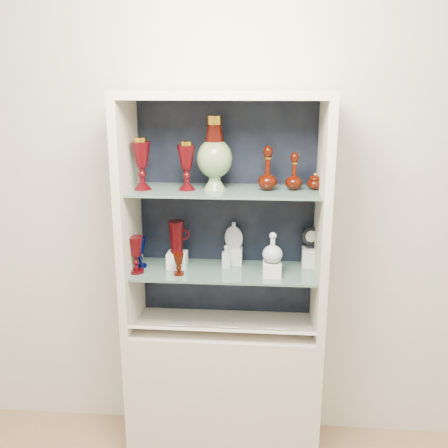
# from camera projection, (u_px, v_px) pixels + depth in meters

# --- Properties ---
(wall_back) EXTENTS (3.50, 0.02, 2.80)m
(wall_back) POSITION_uv_depth(u_px,v_px,m) (227.00, 195.00, 2.65)
(wall_back) COLOR white
(wall_back) RESTS_ON ground
(cabinet_base) EXTENTS (1.00, 0.40, 0.75)m
(cabinet_base) POSITION_uv_depth(u_px,v_px,m) (224.00, 388.00, 2.71)
(cabinet_base) COLOR beige
(cabinet_base) RESTS_ON ground
(cabinet_back_panel) EXTENTS (0.98, 0.02, 1.15)m
(cabinet_back_panel) POSITION_uv_depth(u_px,v_px,m) (227.00, 210.00, 2.64)
(cabinet_back_panel) COLOR black
(cabinet_back_panel) RESTS_ON cabinet_base
(cabinet_side_left) EXTENTS (0.04, 0.40, 1.15)m
(cabinet_side_left) POSITION_uv_depth(u_px,v_px,m) (129.00, 217.00, 2.50)
(cabinet_side_left) COLOR beige
(cabinet_side_left) RESTS_ON cabinet_base
(cabinet_side_right) EXTENTS (0.04, 0.40, 1.15)m
(cabinet_side_right) POSITION_uv_depth(u_px,v_px,m) (322.00, 221.00, 2.42)
(cabinet_side_right) COLOR beige
(cabinet_side_right) RESTS_ON cabinet_base
(cabinet_top_cap) EXTENTS (1.00, 0.40, 0.04)m
(cabinet_top_cap) POSITION_uv_depth(u_px,v_px,m) (224.00, 95.00, 2.30)
(cabinet_top_cap) COLOR beige
(cabinet_top_cap) RESTS_ON cabinet_side_left
(shelf_lower) EXTENTS (0.92, 0.34, 0.01)m
(shelf_lower) POSITION_uv_depth(u_px,v_px,m) (224.00, 271.00, 2.56)
(shelf_lower) COLOR slate
(shelf_lower) RESTS_ON cabinet_side_left
(shelf_upper) EXTENTS (0.92, 0.34, 0.01)m
(shelf_upper) POSITION_uv_depth(u_px,v_px,m) (224.00, 191.00, 2.44)
(shelf_upper) COLOR slate
(shelf_upper) RESTS_ON cabinet_side_left
(label_ledge) EXTENTS (0.92, 0.17, 0.09)m
(label_ledge) POSITION_uv_depth(u_px,v_px,m) (222.00, 330.00, 2.50)
(label_ledge) COLOR beige
(label_ledge) RESTS_ON cabinet_base
(label_card_0) EXTENTS (0.10, 0.06, 0.03)m
(label_card_0) POSITION_uv_depth(u_px,v_px,m) (229.00, 327.00, 2.49)
(label_card_0) COLOR white
(label_card_0) RESTS_ON label_ledge
(label_card_1) EXTENTS (0.10, 0.06, 0.03)m
(label_card_1) POSITION_uv_depth(u_px,v_px,m) (277.00, 329.00, 2.48)
(label_card_1) COLOR white
(label_card_1) RESTS_ON label_ledge
(label_card_2) EXTENTS (0.10, 0.06, 0.03)m
(label_card_2) POSITION_uv_depth(u_px,v_px,m) (176.00, 325.00, 2.51)
(label_card_2) COLOR white
(label_card_2) RESTS_ON label_ledge
(pedestal_lamp_left) EXTENTS (0.12, 0.12, 0.25)m
(pedestal_lamp_left) POSITION_uv_depth(u_px,v_px,m) (142.00, 164.00, 2.41)
(pedestal_lamp_left) COLOR #420408
(pedestal_lamp_left) RESTS_ON shelf_upper
(pedestal_lamp_right) EXTENTS (0.12, 0.12, 0.24)m
(pedestal_lamp_right) POSITION_uv_depth(u_px,v_px,m) (186.00, 166.00, 2.41)
(pedestal_lamp_right) COLOR #420408
(pedestal_lamp_right) RESTS_ON shelf_upper
(enamel_urn) EXTENTS (0.19, 0.19, 0.35)m
(enamel_urn) POSITION_uv_depth(u_px,v_px,m) (215.00, 153.00, 2.40)
(enamel_urn) COLOR #0D4A24
(enamel_urn) RESTS_ON shelf_upper
(ruby_decanter_a) EXTENTS (0.10, 0.10, 0.24)m
(ruby_decanter_a) POSITION_uv_depth(u_px,v_px,m) (268.00, 165.00, 2.40)
(ruby_decanter_a) COLOR #410D01
(ruby_decanter_a) RESTS_ON shelf_upper
(ruby_decanter_b) EXTENTS (0.10, 0.10, 0.19)m
(ruby_decanter_b) POSITION_uv_depth(u_px,v_px,m) (294.00, 170.00, 2.41)
(ruby_decanter_b) COLOR #410D01
(ruby_decanter_b) RESTS_ON shelf_upper
(lidded_bowl) EXTENTS (0.09, 0.09, 0.09)m
(lidded_bowl) POSITION_uv_depth(u_px,v_px,m) (315.00, 181.00, 2.43)
(lidded_bowl) COLOR #410D01
(lidded_bowl) RESTS_ON shelf_upper
(cobalt_goblet) EXTENTS (0.08, 0.08, 0.16)m
(cobalt_goblet) POSITION_uv_depth(u_px,v_px,m) (140.00, 252.00, 2.58)
(cobalt_goblet) COLOR #01073E
(cobalt_goblet) RESTS_ON shelf_lower
(ruby_goblet_tall) EXTENTS (0.10, 0.10, 0.19)m
(ruby_goblet_tall) POSITION_uv_depth(u_px,v_px,m) (136.00, 255.00, 2.49)
(ruby_goblet_tall) COLOR #420408
(ruby_goblet_tall) RESTS_ON shelf_lower
(ruby_goblet_small) EXTENTS (0.07, 0.07, 0.11)m
(ruby_goblet_small) POSITION_uv_depth(u_px,v_px,m) (179.00, 264.00, 2.48)
(ruby_goblet_small) COLOR #410D01
(ruby_goblet_small) RESTS_ON shelf_lower
(riser_ruby_pitcher) EXTENTS (0.10, 0.10, 0.08)m
(riser_ruby_pitcher) POSITION_uv_depth(u_px,v_px,m) (177.00, 260.00, 2.58)
(riser_ruby_pitcher) COLOR silver
(riser_ruby_pitcher) RESTS_ON shelf_lower
(ruby_pitcher) EXTENTS (0.15, 0.12, 0.17)m
(ruby_pitcher) POSITION_uv_depth(u_px,v_px,m) (177.00, 237.00, 2.55)
(ruby_pitcher) COLOR #420408
(ruby_pitcher) RESTS_ON riser_ruby_pitcher
(clear_square_bottle) EXTENTS (0.04, 0.04, 0.12)m
(clear_square_bottle) POSITION_uv_depth(u_px,v_px,m) (226.00, 256.00, 2.57)
(clear_square_bottle) COLOR #ABBEC8
(clear_square_bottle) RESTS_ON shelf_lower
(riser_flat_flask) EXTENTS (0.09, 0.09, 0.09)m
(riser_flat_flask) POSITION_uv_depth(u_px,v_px,m) (234.00, 255.00, 2.64)
(riser_flat_flask) COLOR silver
(riser_flat_flask) RESTS_ON shelf_lower
(flat_flask) EXTENTS (0.11, 0.06, 0.14)m
(flat_flask) POSITION_uv_depth(u_px,v_px,m) (234.00, 234.00, 2.61)
(flat_flask) COLOR silver
(flat_flask) RESTS_ON riser_flat_flask
(riser_clear_round_decanter) EXTENTS (0.09, 0.09, 0.07)m
(riser_clear_round_decanter) POSITION_uv_depth(u_px,v_px,m) (272.00, 269.00, 2.46)
(riser_clear_round_decanter) COLOR silver
(riser_clear_round_decanter) RESTS_ON shelf_lower
(clear_round_decanter) EXTENTS (0.13, 0.13, 0.15)m
(clear_round_decanter) POSITION_uv_depth(u_px,v_px,m) (273.00, 248.00, 2.44)
(clear_round_decanter) COLOR #ABBEC8
(clear_round_decanter) RESTS_ON riser_clear_round_decanter
(riser_cameo_medallion) EXTENTS (0.08, 0.08, 0.10)m
(riser_cameo_medallion) POSITION_uv_depth(u_px,v_px,m) (310.00, 257.00, 2.60)
(riser_cameo_medallion) COLOR silver
(riser_cameo_medallion) RESTS_ON shelf_lower
(cameo_medallion) EXTENTS (0.11, 0.06, 0.12)m
(cameo_medallion) POSITION_uv_depth(u_px,v_px,m) (311.00, 237.00, 2.57)
(cameo_medallion) COLOR black
(cameo_medallion) RESTS_ON riser_cameo_medallion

